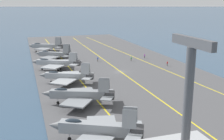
{
  "coord_description": "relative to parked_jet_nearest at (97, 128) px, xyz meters",
  "views": [
    {
      "loc": [
        -84.03,
        29.79,
        23.27
      ],
      "look_at": [
        -6.6,
        5.04,
        2.9
      ],
      "focal_mm": 45.0,
      "sensor_mm": 36.0,
      "label": 1
    }
  ],
  "objects": [
    {
      "name": "crew_purple_vest",
      "position": [
        60.97,
        -35.95,
        -1.6
      ],
      "size": [
        0.42,
        0.33,
        1.77
      ],
      "color": "#232328",
      "rests_on": "carrier_deck"
    },
    {
      "name": "crew_blue_vest",
      "position": [
        60.59,
        -16.28,
        -1.55
      ],
      "size": [
        0.39,
        0.45,
        1.85
      ],
      "color": "#4C473D",
      "rests_on": "carrier_deck"
    },
    {
      "name": "parked_jet_second",
      "position": [
        18.15,
        -0.68,
        -0.19
      ],
      "size": [
        13.36,
        16.61,
        6.12
      ],
      "color": "gray",
      "rests_on": "carrier_deck"
    },
    {
      "name": "crew_red_vest",
      "position": [
        46.02,
        -38.05,
        -1.62
      ],
      "size": [
        0.34,
        0.43,
        1.72
      ],
      "color": "#4C473D",
      "rests_on": "carrier_deck"
    },
    {
      "name": "parked_jet_third",
      "position": [
        35.12,
        -0.71,
        -0.33
      ],
      "size": [
        14.15,
        15.71,
        5.96
      ],
      "color": "#9EA3A8",
      "rests_on": "carrier_deck"
    },
    {
      "name": "parked_jet_fourth",
      "position": [
        51.4,
        0.26,
        0.08
      ],
      "size": [
        14.18,
        16.89,
        6.17
      ],
      "color": "#9EA3A8",
      "rests_on": "carrier_deck"
    },
    {
      "name": "parked_jet_fifth",
      "position": [
        68.38,
        -0.9,
        -0.24
      ],
      "size": [
        13.8,
        15.42,
        6.44
      ],
      "color": "gray",
      "rests_on": "carrier_deck"
    },
    {
      "name": "ground_plane",
      "position": [
        43.3,
        -19.42,
        -2.97
      ],
      "size": [
        2000.0,
        2000.0,
        0.0
      ],
      "primitive_type": "plane",
      "color": "#334C66"
    },
    {
      "name": "deck_stripe_edge_line",
      "position": [
        43.3,
        -4.59,
        -2.56
      ],
      "size": [
        178.32,
        4.63,
        0.01
      ],
      "primitive_type": "cube",
      "rotation": [
        0.0,
        0.0,
        0.02
      ],
      "color": "yellow",
      "rests_on": "carrier_deck"
    },
    {
      "name": "parked_jet_nearest",
      "position": [
        0.0,
        0.0,
        0.0
      ],
      "size": [
        13.28,
        15.83,
        6.41
      ],
      "color": "gray",
      "rests_on": "carrier_deck"
    },
    {
      "name": "deck_stripe_foul_line",
      "position": [
        43.3,
        -34.25,
        -2.56
      ],
      "size": [
        177.96,
        12.64,
        0.01
      ],
      "primitive_type": "cube",
      "rotation": [
        0.0,
        0.0,
        0.07
      ],
      "color": "yellow",
      "rests_on": "carrier_deck"
    },
    {
      "name": "carrier_deck",
      "position": [
        43.3,
        -19.42,
        -2.77
      ],
      "size": [
        198.18,
        53.93,
        0.4
      ],
      "primitive_type": "cube",
      "color": "#4C4C4F",
      "rests_on": "ground"
    },
    {
      "name": "crew_green_vest",
      "position": [
        57.52,
        -28.78,
        -1.62
      ],
      "size": [
        0.42,
        0.46,
        1.72
      ],
      "color": "#4C473D",
      "rests_on": "carrier_deck"
    },
    {
      "name": "deck_stripe_centerline",
      "position": [
        43.3,
        -19.42,
        -2.56
      ],
      "size": [
        178.36,
        0.36,
        0.01
      ],
      "primitive_type": "cube",
      "color": "yellow",
      "rests_on": "carrier_deck"
    },
    {
      "name": "parked_jet_sixth",
      "position": [
        86.71,
        0.55,
        0.19
      ],
      "size": [
        13.96,
        16.61,
        6.85
      ],
      "color": "gray",
      "rests_on": "carrier_deck"
    }
  ]
}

